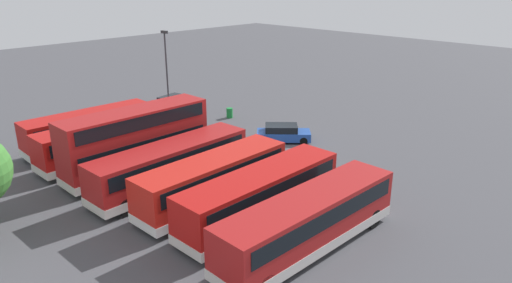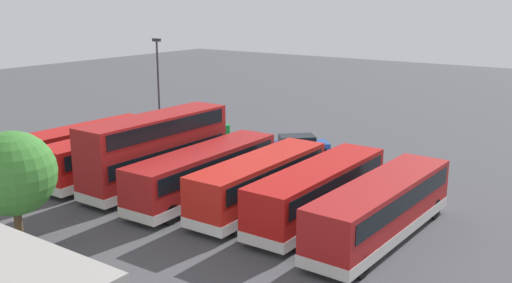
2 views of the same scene
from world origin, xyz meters
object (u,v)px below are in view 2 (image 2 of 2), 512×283
at_px(bus_single_deck_fourth, 204,172).
at_px(bus_double_decker_fifth, 156,149).
at_px(bus_single_deck_near_end, 382,208).
at_px(bus_single_deck_sixth, 119,153).
at_px(waste_bin_yellow, 227,130).
at_px(bus_single_deck_third, 260,182).
at_px(car_small_green, 299,145).
at_px(bus_single_deck_seventh, 86,146).
at_px(bus_single_deck_second, 319,191).
at_px(car_hatchback_silver, 155,123).
at_px(lamp_post_tall, 158,82).

relative_size(bus_single_deck_fourth, bus_double_decker_fifth, 1.07).
relative_size(bus_single_deck_near_end, bus_single_deck_sixth, 1.01).
bearing_deg(bus_single_deck_fourth, waste_bin_yellow, -56.35).
distance_m(bus_single_deck_near_end, bus_double_decker_fifth, 14.72).
distance_m(bus_single_deck_third, car_small_green, 12.32).
xyz_separation_m(car_small_green, waste_bin_yellow, (8.18, -1.54, -0.23)).
xyz_separation_m(bus_single_deck_near_end, bus_single_deck_fourth, (10.92, 0.41, -0.00)).
bearing_deg(bus_single_deck_seventh, bus_single_deck_third, -178.52).
bearing_deg(bus_single_deck_second, bus_single_deck_fourth, 6.64).
xyz_separation_m(car_hatchback_silver, lamp_post_tall, (-2.98, 2.35, 4.19)).
distance_m(lamp_post_tall, waste_bin_yellow, 7.22).
bearing_deg(bus_single_deck_sixth, bus_single_deck_third, -178.06).
xyz_separation_m(bus_single_deck_near_end, waste_bin_yellow, (19.81, -12.95, -1.15)).
bearing_deg(bus_single_deck_seventh, bus_single_deck_second, -177.27).
height_order(bus_double_decker_fifth, bus_single_deck_sixth, bus_double_decker_fifth).
xyz_separation_m(bus_single_deck_sixth, car_small_green, (-6.64, -11.83, -0.92)).
bearing_deg(waste_bin_yellow, car_hatchback_silver, 19.83).
bearing_deg(waste_bin_yellow, bus_single_deck_near_end, 146.83).
bearing_deg(car_hatchback_silver, bus_single_deck_second, 155.44).
xyz_separation_m(bus_single_deck_seventh, car_hatchback_silver, (4.49, -11.09, -0.92)).
bearing_deg(car_small_green, bus_single_deck_second, 125.70).
relative_size(bus_single_deck_near_end, car_small_green, 2.56).
height_order(bus_single_deck_third, bus_single_deck_fourth, same).
height_order(bus_single_deck_fourth, bus_single_deck_seventh, same).
bearing_deg(bus_double_decker_fifth, car_small_green, -104.42).
xyz_separation_m(bus_single_deck_sixth, waste_bin_yellow, (1.55, -13.38, -1.15)).
relative_size(bus_single_deck_third, car_small_green, 2.32).
relative_size(bus_double_decker_fifth, bus_single_deck_seventh, 1.03).
bearing_deg(bus_single_deck_seventh, bus_single_deck_sixth, 179.97).
distance_m(bus_single_deck_seventh, car_hatchback_silver, 12.00).
distance_m(bus_single_deck_second, bus_single_deck_third, 3.48).
distance_m(bus_single_deck_third, bus_double_decker_fifth, 7.57).
height_order(bus_single_deck_third, bus_single_deck_sixth, same).
height_order(bus_single_deck_near_end, lamp_post_tall, lamp_post_tall).
height_order(bus_single_deck_near_end, bus_double_decker_fifth, bus_double_decker_fifth).
bearing_deg(waste_bin_yellow, bus_single_deck_fourth, 123.65).
bearing_deg(bus_single_deck_sixth, bus_single_deck_second, -176.63).
bearing_deg(bus_single_deck_sixth, bus_single_deck_seventh, -0.03).
relative_size(bus_single_deck_second, bus_double_decker_fifth, 1.02).
bearing_deg(bus_single_deck_fourth, bus_single_deck_second, -173.36).
distance_m(bus_single_deck_third, bus_single_deck_sixth, 11.08).
bearing_deg(car_hatchback_silver, waste_bin_yellow, -160.17).
height_order(bus_single_deck_second, lamp_post_tall, lamp_post_tall).
bearing_deg(bus_single_deck_sixth, car_hatchback_silver, -54.62).
xyz_separation_m(bus_single_deck_seventh, lamp_post_tall, (1.51, -8.74, 3.27)).
bearing_deg(lamp_post_tall, bus_single_deck_sixth, 119.26).
relative_size(bus_single_deck_second, lamp_post_tall, 1.29).
bearing_deg(bus_single_deck_near_end, lamp_post_tall, -19.75).
bearing_deg(bus_double_decker_fifth, lamp_post_tall, -46.20).
relative_size(bus_single_deck_seventh, lamp_post_tall, 1.23).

